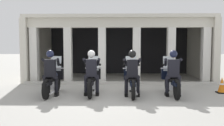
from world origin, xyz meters
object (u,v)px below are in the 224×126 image
at_px(police_officer_far_left, 50,69).
at_px(police_officer_center_left, 92,69).
at_px(motorcycle_far_left, 53,80).
at_px(traffic_cone_flank, 222,85).
at_px(motorcycle_center_left, 92,80).
at_px(police_officer_center_right, 132,69).
at_px(motorcycle_far_right, 171,81).
at_px(police_officer_far_right, 173,69).
at_px(motorcycle_center_right, 132,81).

height_order(police_officer_far_left, police_officer_center_left, same).
relative_size(motorcycle_far_left, police_officer_center_left, 1.29).
relative_size(motorcycle_far_left, traffic_cone_flank, 3.46).
relative_size(police_officer_far_left, police_officer_center_left, 1.00).
relative_size(motorcycle_far_left, motorcycle_center_left, 1.00).
bearing_deg(police_officer_center_right, police_officer_far_left, 171.53).
relative_size(motorcycle_far_left, motorcycle_far_right, 1.00).
height_order(motorcycle_far_right, police_officer_far_right, police_officer_far_right).
xyz_separation_m(motorcycle_far_left, motorcycle_far_right, (4.20, 0.06, 0.00)).
bearing_deg(police_officer_center_right, motorcycle_far_left, 165.75).
distance_m(motorcycle_center_left, motorcycle_far_right, 2.80).
distance_m(motorcycle_far_right, traffic_cone_flank, 1.96).
height_order(motorcycle_center_left, motorcycle_center_right, same).
xyz_separation_m(police_officer_far_left, motorcycle_center_right, (2.80, 0.28, -0.44)).
xyz_separation_m(motorcycle_far_right, police_officer_far_right, (-0.00, -0.28, 0.44)).
bearing_deg(motorcycle_center_right, police_officer_center_left, 178.49).
relative_size(motorcycle_center_left, motorcycle_center_right, 1.00).
bearing_deg(motorcycle_far_right, police_officer_far_left, 175.64).
distance_m(motorcycle_far_left, police_officer_far_left, 0.52).
relative_size(police_officer_far_left, motorcycle_center_left, 0.78).
relative_size(motorcycle_center_left, police_officer_far_right, 1.29).
relative_size(police_officer_center_left, police_officer_far_right, 1.00).
bearing_deg(motorcycle_center_left, police_officer_far_left, -167.35).
bearing_deg(traffic_cone_flank, motorcycle_far_left, -176.71).
relative_size(motorcycle_center_left, motorcycle_far_right, 1.00).
distance_m(police_officer_far_left, police_officer_far_right, 4.20).
bearing_deg(motorcycle_far_right, motorcycle_center_right, 173.34).
bearing_deg(police_officer_far_left, police_officer_center_left, -3.64).
height_order(motorcycle_center_right, traffic_cone_flank, motorcycle_center_right).
bearing_deg(motorcycle_center_left, traffic_cone_flank, -0.18).
relative_size(police_officer_center_right, traffic_cone_flank, 2.69).
height_order(motorcycle_center_right, motorcycle_far_right, same).
height_order(police_officer_center_left, police_officer_center_right, same).
bearing_deg(traffic_cone_flank, police_officer_center_left, -173.68).
bearing_deg(police_officer_far_left, motorcycle_far_left, 81.53).
relative_size(police_officer_center_left, police_officer_center_right, 1.00).
bearing_deg(motorcycle_far_right, police_officer_center_left, 175.67).
bearing_deg(motorcycle_center_right, motorcycle_far_right, -6.15).
distance_m(police_officer_far_left, motorcycle_far_right, 4.24).
xyz_separation_m(police_officer_center_left, traffic_cone_flank, (4.73, 0.52, -0.65)).
height_order(police_officer_far_left, police_officer_far_right, same).
height_order(motorcycle_center_left, traffic_cone_flank, motorcycle_center_left).
relative_size(police_officer_center_left, motorcycle_far_right, 0.78).
xyz_separation_m(motorcycle_far_left, traffic_cone_flank, (6.13, 0.35, -0.21)).
distance_m(motorcycle_center_right, police_officer_far_right, 1.48).
relative_size(police_officer_center_left, motorcycle_center_right, 0.78).
height_order(police_officer_center_left, motorcycle_center_right, police_officer_center_left).
relative_size(motorcycle_far_right, police_officer_far_right, 1.29).
xyz_separation_m(motorcycle_center_left, police_officer_far_right, (2.80, -0.34, 0.44)).
bearing_deg(traffic_cone_flank, motorcycle_far_right, -171.24).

